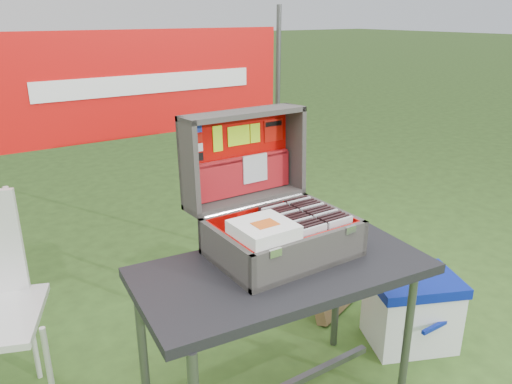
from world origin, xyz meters
TOP-DOWN VIEW (x-y plane):
  - table at (0.04, -0.06)m, footprint 1.20×0.69m
  - table_top at (0.04, -0.06)m, footprint 1.20×0.69m
  - table_leg_fr at (0.56, -0.29)m, footprint 0.04×0.04m
  - table_leg_bl at (-0.48, 0.16)m, footprint 0.04×0.04m
  - table_leg_br at (0.56, 0.16)m, footprint 0.04×0.04m
  - suitcase at (0.10, 0.08)m, footprint 0.56×0.56m
  - suitcase_base_bottom at (0.10, 0.02)m, footprint 0.56×0.40m
  - suitcase_base_wall_front at (0.10, -0.17)m, footprint 0.56×0.02m
  - suitcase_base_wall_back at (0.10, 0.21)m, footprint 0.56×0.02m
  - suitcase_base_wall_left at (-0.17, 0.02)m, footprint 0.02×0.40m
  - suitcase_base_wall_right at (0.37, 0.02)m, footprint 0.02×0.40m
  - suitcase_liner_floor at (0.10, 0.02)m, footprint 0.52×0.36m
  - suitcase_latch_left at (-0.08, -0.18)m, footprint 0.05×0.01m
  - suitcase_latch_right at (0.28, -0.18)m, footprint 0.05×0.01m
  - suitcase_hinge at (0.10, 0.22)m, footprint 0.50×0.02m
  - suitcase_lid_back at (0.10, 0.37)m, footprint 0.56×0.04m
  - suitcase_lid_rim_far at (0.10, 0.31)m, footprint 0.56×0.15m
  - suitcase_lid_rim_near at (0.10, 0.30)m, footprint 0.56×0.15m
  - suitcase_lid_rim_left at (-0.17, 0.30)m, footprint 0.02×0.16m
  - suitcase_lid_rim_right at (0.37, 0.30)m, footprint 0.02×0.16m
  - suitcase_lid_liner at (0.10, 0.35)m, footprint 0.51×0.02m
  - suitcase_liner_wall_front at (0.10, -0.15)m, footprint 0.52×0.01m
  - suitcase_liner_wall_back at (0.10, 0.20)m, footprint 0.52×0.01m
  - suitcase_liner_wall_left at (-0.16, 0.02)m, footprint 0.01×0.36m
  - suitcase_liner_wall_right at (0.35, 0.02)m, footprint 0.01×0.36m
  - suitcase_lid_pocket at (0.10, 0.33)m, footprint 0.50×0.04m
  - suitcase_pocket_edge at (0.10, 0.33)m, footprint 0.49×0.02m
  - suitcase_pocket_cd at (0.16, 0.31)m, footprint 0.12×0.01m
  - lid_sticker_cc_a at (-0.11, 0.35)m, footprint 0.05×0.00m
  - lid_sticker_cc_b at (-0.11, 0.35)m, footprint 0.05×0.00m
  - lid_sticker_cc_c at (-0.11, 0.35)m, footprint 0.05×0.00m
  - lid_sticker_cc_d at (-0.11, 0.35)m, footprint 0.05×0.00m
  - lid_card_neon_tall at (-0.01, 0.35)m, footprint 0.04×0.01m
  - lid_card_neon_main at (0.10, 0.35)m, footprint 0.11×0.01m
  - lid_card_neon_small at (0.18, 0.35)m, footprint 0.05×0.01m
  - lid_sticker_band at (0.28, 0.35)m, footprint 0.10×0.01m
  - lid_sticker_band_bar at (0.28, 0.35)m, footprint 0.09×0.00m
  - cd_left_0 at (0.13, -0.13)m, footprint 0.12×0.01m
  - cd_left_1 at (0.13, -0.11)m, footprint 0.12×0.01m
  - cd_left_2 at (0.13, -0.09)m, footprint 0.12×0.01m
  - cd_left_3 at (0.13, -0.07)m, footprint 0.12×0.01m
  - cd_left_4 at (0.13, -0.04)m, footprint 0.12×0.01m
  - cd_left_5 at (0.13, -0.02)m, footprint 0.12×0.01m
  - cd_left_6 at (0.13, -0.00)m, footprint 0.12×0.01m
  - cd_left_7 at (0.13, 0.02)m, footprint 0.12×0.01m
  - cd_left_8 at (0.13, 0.04)m, footprint 0.12×0.01m
  - cd_left_9 at (0.13, 0.07)m, footprint 0.12×0.01m
  - cd_left_10 at (0.13, 0.09)m, footprint 0.12×0.01m
  - cd_left_11 at (0.13, 0.11)m, footprint 0.12×0.01m
  - cd_left_12 at (0.13, 0.13)m, footprint 0.12×0.01m
  - cd_left_13 at (0.13, 0.15)m, footprint 0.12×0.01m
  - cd_right_0 at (0.27, -0.13)m, footprint 0.12×0.01m
  - cd_right_1 at (0.27, -0.11)m, footprint 0.12×0.01m
  - cd_right_2 at (0.27, -0.09)m, footprint 0.12×0.01m
  - cd_right_3 at (0.27, -0.07)m, footprint 0.12×0.01m
  - cd_right_4 at (0.27, -0.04)m, footprint 0.12×0.01m
  - cd_right_5 at (0.27, -0.02)m, footprint 0.12×0.01m
  - cd_right_6 at (0.27, -0.00)m, footprint 0.12×0.01m
  - cd_right_7 at (0.27, 0.02)m, footprint 0.12×0.01m
  - cd_right_8 at (0.27, 0.04)m, footprint 0.12×0.01m
  - cd_right_9 at (0.27, 0.07)m, footprint 0.12×0.01m
  - cd_right_10 at (0.27, 0.09)m, footprint 0.12×0.01m
  - cd_right_11 at (0.27, 0.11)m, footprint 0.12×0.01m
  - cd_right_12 at (0.27, 0.13)m, footprint 0.12×0.01m
  - cd_right_13 at (0.27, 0.15)m, footprint 0.12×0.01m
  - songbook_0 at (-0.05, -0.05)m, footprint 0.21×0.21m
  - songbook_1 at (-0.05, -0.05)m, footprint 0.21×0.21m
  - songbook_2 at (-0.05, -0.05)m, footprint 0.21×0.21m
  - songbook_3 at (-0.05, -0.05)m, footprint 0.21×0.21m
  - songbook_4 at (-0.05, -0.05)m, footprint 0.21×0.21m
  - songbook_5 at (-0.05, -0.05)m, footprint 0.21×0.21m
  - songbook_6 at (-0.05, -0.05)m, footprint 0.21×0.21m
  - songbook_7 at (-0.05, -0.05)m, footprint 0.21×0.21m
  - songbook_8 at (-0.05, -0.05)m, footprint 0.21×0.21m
  - songbook_9 at (-0.05, -0.05)m, footprint 0.21×0.21m
  - songbook_graphic at (-0.05, -0.06)m, footprint 0.09×0.07m
  - cooler at (0.90, -0.04)m, footprint 0.54×0.48m
  - cooler_body at (0.90, -0.04)m, footprint 0.51×0.46m
  - cooler_lid at (0.90, -0.04)m, footprint 0.54×0.48m
  - cooler_handle at (0.90, -0.22)m, footprint 0.26×0.02m
  - chair_leg_fr at (-0.80, 0.38)m, footprint 0.02×0.02m
  - chair_leg_br at (-0.80, 0.75)m, footprint 0.02×0.02m
  - chair_upright_right at (-0.80, 0.78)m, footprint 0.02×0.02m
  - cardboard_box at (0.77, 0.43)m, footprint 0.44×0.30m
  - banner_post_right at (0.85, 1.10)m, footprint 0.03×0.03m
  - banner at (0.00, 1.09)m, footprint 1.60×0.02m
  - banner_text at (0.00, 1.08)m, footprint 1.20×0.00m

SIDE VIEW (x-z plane):
  - cooler_body at x=0.90m, z-range 0.00..0.34m
  - cooler at x=0.90m, z-range 0.00..0.39m
  - cooler_handle at x=0.90m, z-range 0.20..0.22m
  - cardboard_box at x=0.77m, z-range 0.00..0.43m
  - chair_leg_fr at x=-0.80m, z-range 0.00..0.50m
  - chair_leg_br at x=-0.80m, z-range 0.00..0.50m
  - table_leg_fr at x=0.56m, z-range 0.00..0.68m
  - table_leg_bl at x=-0.48m, z-range 0.00..0.68m
  - table_leg_br at x=0.56m, z-range 0.00..0.68m
  - table at x=0.04m, z-range 0.00..0.72m
  - cooler_lid at x=0.90m, z-range 0.34..0.39m
  - table_top at x=0.04m, z-range 0.68..0.72m
  - suitcase_base_bottom at x=0.10m, z-range 0.72..0.74m
  - chair_upright_right at x=-0.80m, z-range 0.50..0.97m
  - suitcase_liner_floor at x=0.10m, z-range 0.74..0.75m
  - suitcase_base_wall_front at x=0.10m, z-range 0.72..0.87m
  - suitcase_base_wall_back at x=0.10m, z-range 0.72..0.87m
  - suitcase_base_wall_left at x=-0.17m, z-range 0.72..0.87m
  - suitcase_base_wall_right at x=0.37m, z-range 0.72..0.87m
  - suitcase_liner_wall_front at x=0.10m, z-range 0.74..0.87m
  - suitcase_liner_wall_back at x=0.10m, z-range 0.74..0.87m
  - suitcase_liner_wall_left at x=-0.16m, z-range 0.74..0.87m
  - suitcase_liner_wall_right at x=0.35m, z-range 0.74..0.87m
  - cd_left_0 at x=0.13m, z-range 0.75..0.89m
  - cd_left_1 at x=0.13m, z-range 0.75..0.89m
  - cd_left_2 at x=0.13m, z-range 0.75..0.89m
  - cd_left_3 at x=0.13m, z-range 0.75..0.89m
  - cd_left_4 at x=0.13m, z-range 0.75..0.89m
  - cd_left_5 at x=0.13m, z-range 0.75..0.89m
  - cd_left_6 at x=0.13m, z-range 0.75..0.89m
  - cd_left_7 at x=0.13m, z-range 0.75..0.89m
  - cd_left_8 at x=0.13m, z-range 0.75..0.89m
  - cd_left_9 at x=0.13m, z-range 0.75..0.89m
  - cd_left_10 at x=0.13m, z-range 0.75..0.89m
  - cd_left_11 at x=0.13m, z-range 0.75..0.89m
  - cd_left_12 at x=0.13m, z-range 0.75..0.89m
  - cd_left_13 at x=0.13m, z-range 0.75..0.89m
  - cd_right_0 at x=0.27m, z-range 0.75..0.89m
  - cd_right_1 at x=0.27m, z-range 0.75..0.89m
  - cd_right_2 at x=0.27m, z-range 0.75..0.89m
  - cd_right_3 at x=0.27m, z-range 0.75..0.89m
  - cd_right_4 at x=0.27m, z-range 0.75..0.89m
  - cd_right_5 at x=0.27m, z-range 0.75..0.89m
  - cd_right_6 at x=0.27m, z-range 0.75..0.89m
  - cd_right_7 at x=0.27m, z-range 0.75..0.89m
  - cd_right_8 at x=0.27m, z-range 0.75..0.89m
  - cd_right_9 at x=0.27m, z-range 0.75..0.89m
  - cd_right_10 at x=0.27m, z-range 0.75..0.89m
  - cd_right_11 at x=0.27m, z-range 0.75..0.89m
  - cd_right_12 at x=0.27m, z-range 0.75..0.89m
  - cd_right_13 at x=0.27m, z-range 0.75..0.89m
  - banner_post_right at x=0.85m, z-range 0.00..1.70m
  - suitcase_latch_left at x=-0.08m, z-range 0.84..0.87m
  - suitcase_latch_right at x=0.28m, z-range 0.84..0.87m
  - suitcase_hinge at x=0.10m, z-range 0.86..0.88m
  - songbook_0 at x=-0.05m, z-range 0.87..0.87m
  - songbook_1 at x=-0.05m, z-range 0.87..0.88m
  - suitcase_lid_rim_near at x=0.10m, z-range 0.86..0.89m
  - songbook_2 at x=-0.05m, z-range 0.88..0.88m
  - songbook_3 at x=-0.05m, z-range 0.88..0.89m
  - songbook_4 at x=-0.05m, z-range 0.89..0.89m
  - songbook_5 at x=-0.05m, z-range 0.89..0.90m
  - songbook_6 at x=-0.05m, z-range 0.90..0.90m
  - songbook_7 at x=-0.05m, z-range 0.90..0.91m
  - songbook_8 at x=-0.05m, z-range 0.91..0.91m
  - songbook_9 at x=-0.05m, z-range 0.91..0.92m
  - songbook_graphic at x=-0.05m, z-range 0.92..0.92m
  - suitcase_lid_pocket at x=0.10m, z-range 0.89..1.05m
  - suitcase at x=0.10m, z-range 0.72..1.27m
  - suitcase_pocket_cd at x=0.16m, z-range 0.94..1.07m
  - suitcase_pocket_edge at x=0.10m, z-range 1.04..1.06m
  - suitcase_lid_back at x=0.10m, z-range 0.86..1.26m
  - suitcase_lid_liner at x=0.10m, z-range 0.89..1.24m
  - suitcase_lid_rim_left at x=-0.17m, z-range 0.86..1.27m
  - suitcase_lid_rim_right at x=0.37m, z-range 0.86..1.27m
  - lid_sticker_cc_d at x=-0.11m, z-range 1.07..1.10m
  - lid_sticker_cc_c at x=-0.11m, z-range 1.11..1.14m
  - lid_card_neon_tall at x=-0.01m, z-range 1.10..1.21m
  - lid_card_neon_main at x=0.10m, z-range 1.11..1.19m
  - lid_card_neon_small at x=0.18m, z-range 1.11..1.19m
  - lid_sticker_band at x=0.28m, z-range 1.10..1.20m
  - lid_sticker_cc_b at x=-0.11m, z-range 1.15..1.18m
  - lid_sticker_band_bar at x=0.28m, z-range 1.17..1.19m
  - lid_sticker_cc_a at x=-0.11m, z-range 1.19..1.22m
  - suitcase_lid_rim_far at x=0.10m, z-range 1.24..1.27m
  - banner at x=0.00m, z-range 1.02..1.58m
  - banner_text at x=0.00m, z-range 1.25..1.35m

